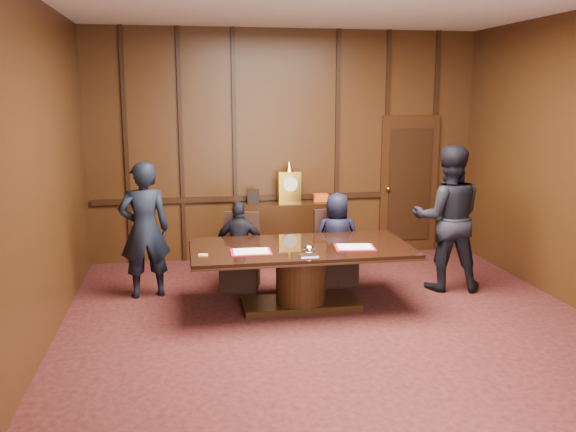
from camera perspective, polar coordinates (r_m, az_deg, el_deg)
The scene contains 13 objects.
room at distance 6.21m, azimuth 5.78°, elevation 3.79°, with size 7.00×7.04×3.50m.
sideboard at distance 9.41m, azimuth 0.11°, elevation -1.22°, with size 1.60×0.45×1.54m.
conference_table at distance 7.31m, azimuth 1.21°, elevation -4.73°, with size 2.62×1.32×0.76m.
folder_left at distance 6.96m, azimuth -3.48°, elevation -3.36°, with size 0.47×0.34×0.02m.
folder_right at distance 7.20m, azimuth 6.26°, elevation -2.92°, with size 0.50×0.39×0.02m.
inkstand at distance 6.80m, azimuth 1.96°, elevation -3.30°, with size 0.20×0.14×0.12m.
notepad at distance 6.88m, azimuth -7.95°, elevation -3.64°, with size 0.10×0.07×0.01m, color #D6BD68.
chair_left at distance 8.11m, azimuth -4.48°, elevation -4.72°, with size 0.58×0.58×0.99m.
chair_right at distance 8.33m, azimuth 4.41°, elevation -4.30°, with size 0.54×0.54×0.99m.
signatory_left at distance 7.96m, azimuth -4.51°, elevation -2.82°, with size 0.69×0.29×1.18m, color black.
signatory_right at distance 8.17m, azimuth 4.60°, elevation -2.17°, with size 0.62×0.40×1.26m, color black.
witness_left at distance 7.83m, azimuth -13.28°, elevation -1.28°, with size 0.63×0.41×1.73m, color black.
witness_right at distance 8.18m, azimuth 14.70°, elevation -0.20°, with size 0.92×0.72×1.90m, color black.
Camera 1 is at (-1.61, -5.79, 2.53)m, focal length 38.00 mm.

